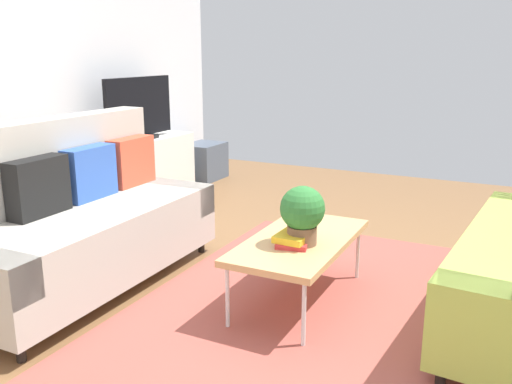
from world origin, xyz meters
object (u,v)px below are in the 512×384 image
couch_beige (78,219)px  bottle_1 (133,133)px  coffee_table (300,243)px  vase_1 (108,138)px  bottle_0 (126,134)px  tv (139,109)px  tv_console (141,169)px  potted_plant (302,213)px  table_book_0 (294,242)px  storage_trunk (204,161)px  vase_0 (96,138)px

couch_beige → bottle_1: couch_beige is taller
coffee_table → vase_1: bearing=65.4°
bottle_0 → bottle_1: (0.10, 0.00, 0.00)m
tv → tv_console: bearing=90.0°
potted_plant → vase_1: bearing=64.2°
table_book_0 → bottle_1: size_ratio=1.32×
tv_console → storage_trunk: (1.10, -0.10, -0.10)m
potted_plant → table_book_0: bearing=123.2°
table_book_0 → bottle_1: 2.86m
tv_console → vase_0: bearing=175.1°
table_book_0 → bottle_1: bottle_1 is taller
table_book_0 → bottle_1: bearing=57.8°
tv → vase_1: bearing=170.4°
table_book_0 → vase_1: bearing=63.3°
storage_trunk → vase_1: (-1.51, 0.15, 0.48)m
table_book_0 → potted_plant: bearing=-56.8°
tv_console → table_book_0: 2.96m
coffee_table → bottle_1: bottle_1 is taller
storage_trunk → table_book_0: (-2.77, -2.35, 0.21)m
tv_console → potted_plant: potted_plant is taller
potted_plant → vase_0: (1.06, 2.54, 0.12)m
couch_beige → coffee_table: bearing=104.8°
couch_beige → bottle_0: bearing=-150.4°
potted_plant → bottle_0: bearing=60.4°
coffee_table → table_book_0: (-0.11, -0.01, 0.04)m
bottle_0 → vase_1: bearing=150.4°
vase_0 → bottle_0: size_ratio=1.04×
potted_plant → table_book_0: 0.19m
couch_beige → vase_1: 1.88m
tv → coffee_table: bearing=-122.7°
tv_console → bottle_0: bottle_0 is taller
bottle_1 → potted_plant: bearing=-121.3°
bottle_1 → bottle_0: bearing=180.0°
tv_console → vase_1: vase_1 is taller
tv_console → bottle_1: (-0.15, -0.04, 0.41)m
tv → bottle_1: 0.27m
coffee_table → bottle_1: (1.40, 2.40, 0.34)m
tv_console → couch_beige: bearing=-152.4°
table_book_0 → vase_1: (1.25, 2.50, 0.27)m
storage_trunk → potted_plant: 3.65m
storage_trunk → bottle_1: 1.35m
storage_trunk → vase_0: (-1.68, 0.15, 0.51)m
tv_console → bottle_1: 0.44m
table_book_0 → bottle_0: (1.41, 2.41, 0.29)m
coffee_table → couch_beige: bearing=105.2°
tv → vase_0: (-0.58, 0.07, -0.22)m
potted_plant → bottle_1: bottle_1 is taller
couch_beige → vase_0: size_ratio=10.38×
couch_beige → tv: (1.94, 1.00, 0.50)m
tv_console → potted_plant: size_ratio=3.96×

